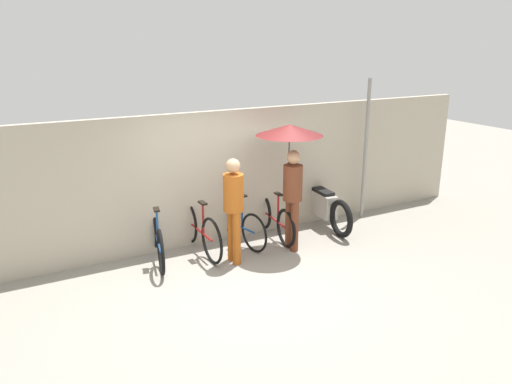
{
  "coord_description": "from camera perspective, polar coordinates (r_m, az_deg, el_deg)",
  "views": [
    {
      "loc": [
        -3.2,
        -5.86,
        3.44
      ],
      "look_at": [
        0.56,
        1.14,
        1.0
      ],
      "focal_mm": 35.0,
      "sensor_mm": 36.0,
      "label": 1
    }
  ],
  "objects": [
    {
      "name": "pedestrian_center",
      "position": [
        8.16,
        3.96,
        4.8
      ],
      "size": [
        1.1,
        1.1,
        2.12
      ],
      "rotation": [
        0.0,
        0.0,
        -0.02
      ],
      "color": "brown",
      "rests_on": "ground"
    },
    {
      "name": "parked_bicycle_0",
      "position": [
        8.21,
        -11.23,
        -5.19
      ],
      "size": [
        0.53,
        1.74,
        0.99
      ],
      "rotation": [
        0.0,
        0.0,
        1.37
      ],
      "color": "black",
      "rests_on": "ground"
    },
    {
      "name": "motorcycle",
      "position": [
        9.62,
        7.6,
        -1.53
      ],
      "size": [
        0.58,
        2.01,
        0.92
      ],
      "rotation": [
        0.0,
        0.0,
        1.48
      ],
      "color": "black",
      "rests_on": "ground"
    },
    {
      "name": "parked_bicycle_1",
      "position": [
        8.39,
        -6.5,
        -4.3
      ],
      "size": [
        0.44,
        1.76,
        1.0
      ],
      "rotation": [
        0.0,
        0.0,
        1.59
      ],
      "color": "black",
      "rests_on": "ground"
    },
    {
      "name": "parked_bicycle_2",
      "position": [
        8.74,
        -2.34,
        -3.56
      ],
      "size": [
        0.48,
        1.68,
        0.97
      ],
      "rotation": [
        0.0,
        0.0,
        1.75
      ],
      "color": "black",
      "rests_on": "ground"
    },
    {
      "name": "back_wall",
      "position": [
        8.61,
        -5.4,
        1.58
      ],
      "size": [
        11.27,
        0.12,
        2.3
      ],
      "color": "#B2A893",
      "rests_on": "ground"
    },
    {
      "name": "pedestrian_leading",
      "position": [
        7.76,
        -2.58,
        -1.23
      ],
      "size": [
        0.32,
        0.32,
        1.71
      ],
      "rotation": [
        0.0,
        0.0,
        0.02
      ],
      "color": "#B25619",
      "rests_on": "ground"
    },
    {
      "name": "parked_bicycle_3",
      "position": [
        8.98,
        2.05,
        -3.0
      ],
      "size": [
        0.44,
        1.65,
        1.04
      ],
      "rotation": [
        0.0,
        0.0,
        1.48
      ],
      "color": "black",
      "rests_on": "ground"
    },
    {
      "name": "ground_plane",
      "position": [
        7.51,
        0.34,
        -10.19
      ],
      "size": [
        30.0,
        30.0,
        0.0
      ],
      "primitive_type": "plane",
      "color": "gray"
    },
    {
      "name": "awning_pole",
      "position": [
        9.96,
        12.4,
        4.71
      ],
      "size": [
        0.07,
        0.07,
        2.75
      ],
      "color": "gray",
      "rests_on": "ground"
    }
  ]
}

